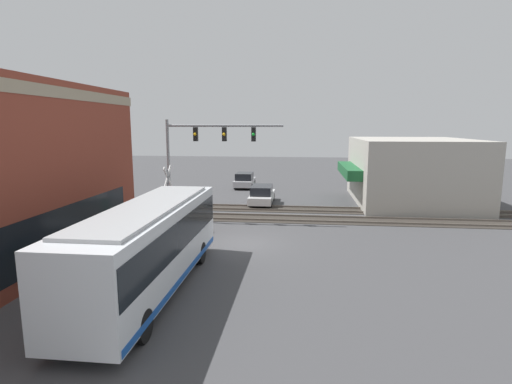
{
  "coord_description": "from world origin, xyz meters",
  "views": [
    {
      "loc": [
        -20.67,
        -2.89,
        6.34
      ],
      "look_at": [
        3.22,
        -0.2,
        2.3
      ],
      "focal_mm": 28.0,
      "sensor_mm": 36.0,
      "label": 1
    }
  ],
  "objects_px": {
    "city_bus": "(149,244)",
    "parked_car_white": "(262,195)",
    "pedestrian_at_crossing": "(178,210)",
    "crossing_signal": "(168,190)",
    "parked_car_silver": "(245,181)"
  },
  "relations": [
    {
      "from": "city_bus",
      "to": "parked_car_white",
      "type": "xyz_separation_m",
      "value": [
        17.72,
        -2.6,
        -1.16
      ]
    },
    {
      "from": "parked_car_white",
      "to": "pedestrian_at_crossing",
      "type": "height_order",
      "value": "pedestrian_at_crossing"
    },
    {
      "from": "city_bus",
      "to": "parked_car_silver",
      "type": "height_order",
      "value": "city_bus"
    },
    {
      "from": "city_bus",
      "to": "crossing_signal",
      "type": "height_order",
      "value": "crossing_signal"
    },
    {
      "from": "crossing_signal",
      "to": "parked_car_silver",
      "type": "xyz_separation_m",
      "value": [
        15.92,
        -2.68,
        -1.59
      ]
    },
    {
      "from": "parked_car_silver",
      "to": "pedestrian_at_crossing",
      "type": "xyz_separation_m",
      "value": [
        -15.5,
        2.2,
        0.15
      ]
    },
    {
      "from": "crossing_signal",
      "to": "parked_car_white",
      "type": "distance_m",
      "value": 9.37
    },
    {
      "from": "city_bus",
      "to": "parked_car_white",
      "type": "distance_m",
      "value": 17.95
    },
    {
      "from": "parked_car_white",
      "to": "pedestrian_at_crossing",
      "type": "xyz_separation_m",
      "value": [
        -7.16,
        4.8,
        0.15
      ]
    },
    {
      "from": "pedestrian_at_crossing",
      "to": "city_bus",
      "type": "bearing_deg",
      "value": -168.2
    },
    {
      "from": "parked_car_silver",
      "to": "pedestrian_at_crossing",
      "type": "bearing_deg",
      "value": 171.91
    },
    {
      "from": "parked_car_silver",
      "to": "pedestrian_at_crossing",
      "type": "distance_m",
      "value": 15.66
    },
    {
      "from": "crossing_signal",
      "to": "pedestrian_at_crossing",
      "type": "height_order",
      "value": "crossing_signal"
    },
    {
      "from": "crossing_signal",
      "to": "parked_car_white",
      "type": "xyz_separation_m",
      "value": [
        7.58,
        -5.28,
        -1.59
      ]
    },
    {
      "from": "parked_car_white",
      "to": "pedestrian_at_crossing",
      "type": "distance_m",
      "value": 8.63
    }
  ]
}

